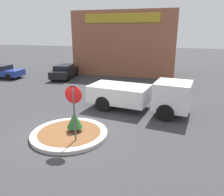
% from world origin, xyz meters
% --- Properties ---
extents(ground_plane, '(120.00, 120.00, 0.00)m').
position_xyz_m(ground_plane, '(0.00, 0.00, 0.00)').
color(ground_plane, '#38383A').
extents(traffic_island, '(3.52, 3.52, 0.17)m').
position_xyz_m(traffic_island, '(0.00, 0.00, 0.08)').
color(traffic_island, '#BCB7AD').
rests_on(traffic_island, ground_plane).
extents(stop_sign, '(0.74, 0.07, 2.58)m').
position_xyz_m(stop_sign, '(0.62, -0.64, 1.80)').
color(stop_sign, '#4C4C51').
rests_on(stop_sign, ground_plane).
extents(island_shrub, '(0.72, 0.72, 0.93)m').
position_xyz_m(island_shrub, '(0.20, 0.19, 0.73)').
color(island_shrub, brown).
rests_on(island_shrub, traffic_island).
extents(utility_truck, '(6.20, 2.93, 1.95)m').
position_xyz_m(utility_truck, '(2.66, 4.15, 1.01)').
color(utility_truck, white).
rests_on(utility_truck, ground_plane).
extents(storefront_building, '(10.92, 6.07, 6.72)m').
position_xyz_m(storefront_building, '(-0.96, 17.02, 3.36)').
color(storefront_building, '#93563D').
rests_on(storefront_building, ground_plane).
extents(parked_sedan_black, '(2.39, 4.87, 1.39)m').
position_xyz_m(parked_sedan_black, '(-6.35, 11.85, 0.71)').
color(parked_sedan_black, black).
rests_on(parked_sedan_black, ground_plane).
extents(parked_sedan_blue, '(4.33, 2.00, 1.33)m').
position_xyz_m(parked_sedan_blue, '(-12.62, 10.06, 0.68)').
color(parked_sedan_blue, navy).
rests_on(parked_sedan_blue, ground_plane).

